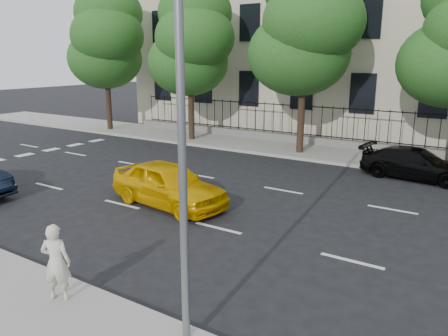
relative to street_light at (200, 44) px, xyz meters
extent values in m
plane|color=black|center=(-2.50, 1.77, -5.15)|extent=(120.00, 120.00, 0.00)
cube|color=gray|center=(-2.50, 15.77, -5.07)|extent=(60.00, 4.00, 0.15)
cube|color=slate|center=(-2.50, 17.47, -4.80)|extent=(30.00, 0.50, 0.40)
cube|color=black|center=(-2.50, 17.47, -4.50)|extent=(28.80, 0.05, 0.05)
cube|color=black|center=(-2.50, 17.47, -2.90)|extent=(28.80, 0.05, 0.05)
cylinder|color=slate|center=(0.00, -0.53, -1.00)|extent=(0.14, 0.14, 8.00)
cylinder|color=#382619|center=(-18.50, 14.97, -3.42)|extent=(0.36, 0.36, 3.15)
ellipsoid|color=#29521B|center=(-18.90, 15.27, -0.29)|extent=(4.94, 4.94, 4.06)
ellipsoid|color=#29521B|center=(-18.00, 14.77, 1.14)|extent=(4.68, 4.68, 3.85)
ellipsoid|color=#29521B|center=(-18.40, 15.37, 2.57)|extent=(4.42, 4.42, 3.64)
cylinder|color=#382619|center=(-11.50, 14.97, -3.51)|extent=(0.36, 0.36, 2.97)
ellipsoid|color=#29521B|center=(-11.90, 15.27, -0.52)|extent=(4.75, 4.75, 3.90)
ellipsoid|color=#29521B|center=(-11.00, 14.77, 0.85)|extent=(4.50, 4.50, 3.70)
ellipsoid|color=#29521B|center=(-11.40, 15.37, 2.23)|extent=(4.25, 4.25, 3.50)
cylinder|color=#382619|center=(-4.50, 14.97, -3.34)|extent=(0.36, 0.36, 3.32)
ellipsoid|color=#29521B|center=(-4.90, 15.27, -0.05)|extent=(5.13, 5.13, 4.21)
ellipsoid|color=#29521B|center=(-4.00, 14.77, 1.43)|extent=(4.86, 4.86, 4.00)
imported|color=#E9AB01|center=(-5.07, 5.08, -4.39)|extent=(4.65, 2.38, 1.52)
imported|color=black|center=(1.40, 13.27, -4.50)|extent=(4.59, 2.20, 1.29)
imported|color=beige|center=(-2.95, -0.95, -4.19)|extent=(0.70, 0.62, 1.62)
camera|label=1|loc=(4.21, -5.85, -0.21)|focal=35.00mm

